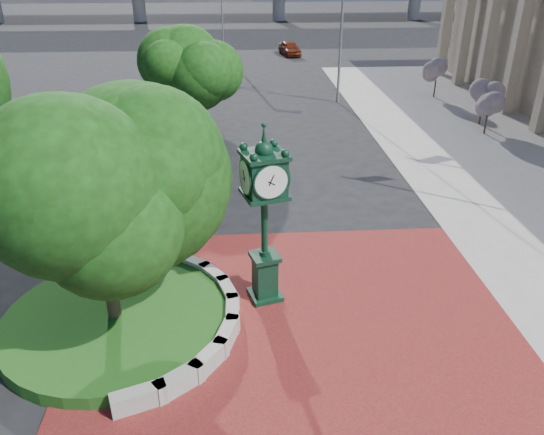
{
  "coord_description": "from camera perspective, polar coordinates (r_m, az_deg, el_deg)",
  "views": [
    {
      "loc": [
        -1.5,
        -11.97,
        9.32
      ],
      "look_at": [
        -0.6,
        1.5,
        2.47
      ],
      "focal_mm": 35.0,
      "sensor_mm": 36.0,
      "label": 1
    }
  ],
  "objects": [
    {
      "name": "street_lamp_near",
      "position": [
        36.28,
        7.93,
        20.66
      ],
      "size": [
        2.11,
        0.33,
        9.42
      ],
      "color": "slate",
      "rests_on": "ground"
    },
    {
      "name": "shrub_near",
      "position": [
        32.1,
        22.31,
        11.01
      ],
      "size": [
        1.2,
        1.2,
        2.2
      ],
      "color": "#38281C",
      "rests_on": "ground"
    },
    {
      "name": "shrub_mid",
      "position": [
        33.82,
        21.81,
        11.83
      ],
      "size": [
        1.2,
        1.2,
        2.2
      ],
      "color": "#38281C",
      "rests_on": "ground"
    },
    {
      "name": "tree_planter",
      "position": [
        13.67,
        -18.31,
        1.3
      ],
      "size": [
        5.2,
        5.2,
        6.33
      ],
      "color": "#38281C",
      "rests_on": "ground"
    },
    {
      "name": "tree_street",
      "position": [
        30.68,
        -8.75,
        15.18
      ],
      "size": [
        4.4,
        4.4,
        5.45
      ],
      "color": "#38281C",
      "rests_on": "ground"
    },
    {
      "name": "parked_car",
      "position": [
        54.41,
        1.93,
        17.74
      ],
      "size": [
        2.19,
        4.1,
        1.33
      ],
      "primitive_type": "imported",
      "rotation": [
        0.0,
        0.0,
        0.17
      ],
      "color": "#5A1D0C",
      "rests_on": "ground"
    },
    {
      "name": "planter_wall",
      "position": [
        15.05,
        -7.78,
        -10.34
      ],
      "size": [
        2.96,
        6.77,
        0.54
      ],
      "color": "#9E9B93",
      "rests_on": "ground"
    },
    {
      "name": "shrub_far",
      "position": [
        39.52,
        17.3,
        14.47
      ],
      "size": [
        1.2,
        1.2,
        2.2
      ],
      "color": "#38281C",
      "rests_on": "ground"
    },
    {
      "name": "ground",
      "position": [
        15.24,
        2.67,
        -10.81
      ],
      "size": [
        200.0,
        200.0,
        0.0
      ],
      "primitive_type": "plane",
      "color": "black",
      "rests_on": "ground"
    },
    {
      "name": "grass_bed",
      "position": [
        15.45,
        -16.42,
        -10.57
      ],
      "size": [
        6.1,
        6.1,
        0.4
      ],
      "primitive_type": "cylinder",
      "color": "#144614",
      "rests_on": "ground"
    },
    {
      "name": "post_clock",
      "position": [
        14.55,
        -0.81,
        0.8
      ],
      "size": [
        1.32,
        1.32,
        5.31
      ],
      "color": "black",
      "rests_on": "ground"
    },
    {
      "name": "plaza",
      "position": [
        14.46,
        3.11,
        -13.17
      ],
      "size": [
        12.0,
        12.0,
        0.04
      ],
      "primitive_type": "cube",
      "color": "maroon",
      "rests_on": "ground"
    }
  ]
}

